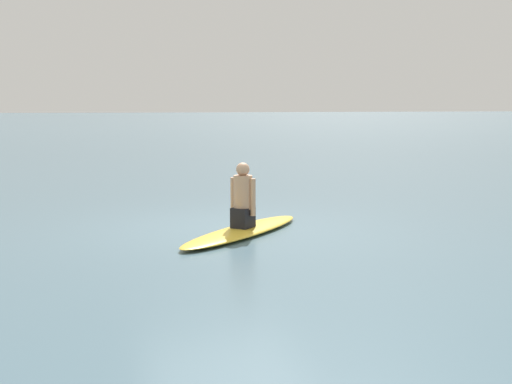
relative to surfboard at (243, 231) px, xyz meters
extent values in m
plane|color=slate|center=(0.11, -0.62, -0.05)|extent=(400.00, 400.00, 0.00)
ellipsoid|color=gold|center=(0.00, 0.00, 0.00)|extent=(2.82, 2.54, 0.10)
cube|color=black|center=(0.00, 0.00, 0.20)|extent=(0.41, 0.41, 0.30)
cylinder|color=tan|center=(0.00, 0.00, 0.58)|extent=(0.40, 0.40, 0.50)
sphere|color=tan|center=(0.00, 0.00, 0.92)|extent=(0.20, 0.20, 0.20)
cylinder|color=tan|center=(-0.11, 0.13, 0.52)|extent=(0.11, 0.11, 0.55)
cylinder|color=tan|center=(0.11, -0.13, 0.52)|extent=(0.11, 0.11, 0.55)
camera|label=1|loc=(3.32, 9.47, 1.85)|focal=47.93mm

